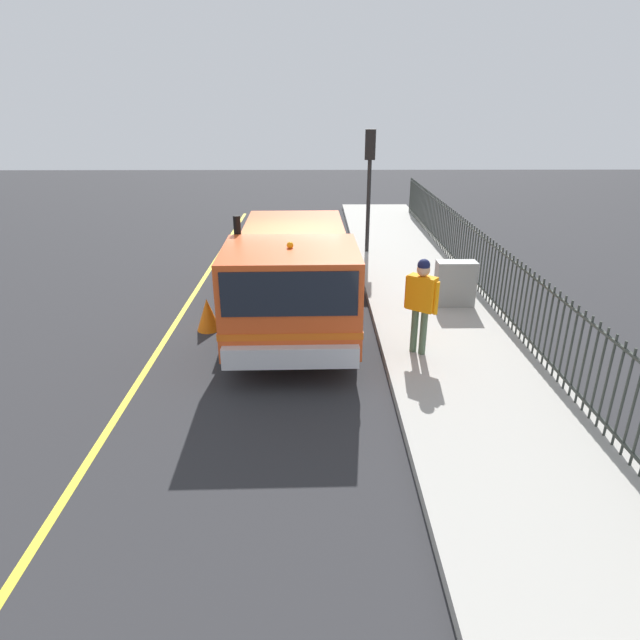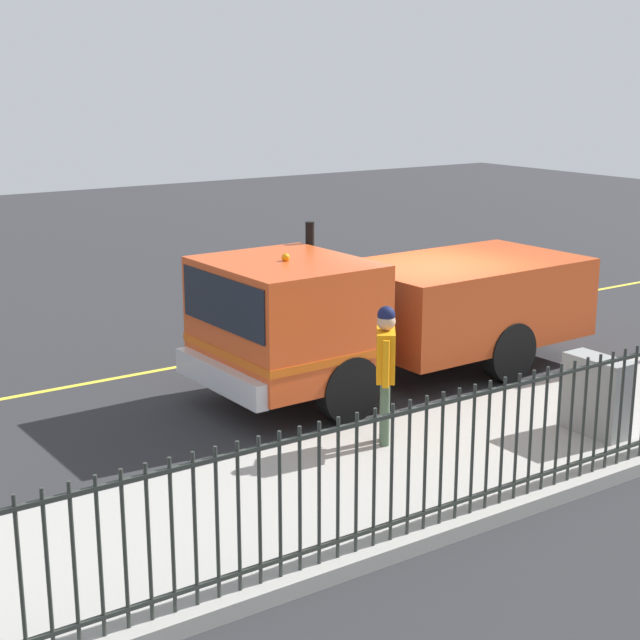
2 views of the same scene
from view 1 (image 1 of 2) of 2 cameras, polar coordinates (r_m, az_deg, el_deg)
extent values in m
plane|color=#2B2B2D|center=(12.51, -3.72, 1.52)|extent=(55.77, 55.77, 0.00)
cube|color=#A3A099|center=(12.76, 11.87, 1.90)|extent=(2.94, 25.35, 0.17)
cube|color=yellow|center=(12.86, -14.31, 1.45)|extent=(0.12, 22.82, 0.01)
cube|color=#D84C1E|center=(9.35, -3.15, 2.82)|extent=(2.40, 2.13, 1.68)
cube|color=black|center=(9.23, -3.20, 4.98)|extent=(2.22, 2.17, 0.74)
cube|color=#B8411A|center=(12.76, -2.81, 7.30)|extent=(2.44, 3.95, 1.30)
cube|color=silver|center=(8.59, -3.21, -4.04)|extent=(2.25, 0.25, 0.36)
cube|color=#DB5914|center=(9.48, -3.11, 0.72)|extent=(2.43, 2.15, 0.12)
cylinder|color=black|center=(9.98, 3.08, -1.06)|extent=(0.32, 0.97, 0.96)
cylinder|color=black|center=(10.03, -9.08, -1.20)|extent=(0.32, 0.97, 0.96)
cylinder|color=black|center=(12.97, 1.94, 4.57)|extent=(0.32, 0.97, 0.96)
cylinder|color=black|center=(13.01, -7.44, 4.45)|extent=(0.32, 0.97, 0.96)
sphere|color=orange|center=(9.09, -3.27, 8.12)|extent=(0.12, 0.12, 0.12)
cylinder|color=black|center=(10.46, -8.72, 5.70)|extent=(0.14, 0.14, 2.02)
cube|color=orange|center=(9.52, 10.98, 2.88)|extent=(0.54, 0.49, 0.63)
sphere|color=tan|center=(9.39, 11.17, 5.38)|extent=(0.23, 0.23, 0.23)
sphere|color=#14193F|center=(9.37, 11.21, 5.86)|extent=(0.22, 0.22, 0.22)
cylinder|color=#4C6047|center=(9.75, 11.14, -1.33)|extent=(0.13, 0.13, 0.85)
cylinder|color=#4C6047|center=(9.83, 10.20, -1.08)|extent=(0.13, 0.13, 0.85)
cylinder|color=orange|center=(9.42, 12.50, 2.34)|extent=(0.09, 0.09, 0.60)
cylinder|color=orange|center=(9.65, 9.47, 3.05)|extent=(0.09, 0.09, 0.60)
cylinder|color=#2D332D|center=(7.82, 30.84, -8.14)|extent=(0.04, 0.04, 1.45)
cylinder|color=#2D332D|center=(7.98, 30.08, -7.37)|extent=(0.04, 0.04, 1.45)
cylinder|color=#2D332D|center=(8.14, 29.35, -6.64)|extent=(0.04, 0.04, 1.45)
cylinder|color=#2D332D|center=(8.31, 28.65, -5.93)|extent=(0.04, 0.04, 1.45)
cylinder|color=#2D332D|center=(8.47, 27.99, -5.25)|extent=(0.04, 0.04, 1.45)
cylinder|color=#2D332D|center=(8.64, 27.35, -4.59)|extent=(0.04, 0.04, 1.45)
cylinder|color=#2D332D|center=(8.82, 26.73, -3.96)|extent=(0.04, 0.04, 1.45)
cylinder|color=#2D332D|center=(8.99, 26.14, -3.36)|extent=(0.04, 0.04, 1.45)
cylinder|color=#2D332D|center=(9.16, 25.57, -2.77)|extent=(0.04, 0.04, 1.45)
cylinder|color=#2D332D|center=(9.34, 25.03, -2.21)|extent=(0.04, 0.04, 1.45)
cylinder|color=#2D332D|center=(9.52, 24.51, -1.67)|extent=(0.04, 0.04, 1.45)
cylinder|color=#2D332D|center=(9.70, 24.00, -1.15)|extent=(0.04, 0.04, 1.45)
cylinder|color=#2D332D|center=(9.88, 23.52, -0.65)|extent=(0.04, 0.04, 1.45)
cylinder|color=#2D332D|center=(10.07, 23.05, -0.16)|extent=(0.04, 0.04, 1.45)
cylinder|color=#2D332D|center=(10.25, 22.60, 0.30)|extent=(0.04, 0.04, 1.45)
cylinder|color=#2D332D|center=(10.44, 22.16, 0.75)|extent=(0.04, 0.04, 1.45)
cylinder|color=#2D332D|center=(10.63, 21.74, 1.19)|extent=(0.04, 0.04, 1.45)
cylinder|color=#2D332D|center=(10.81, 21.34, 1.61)|extent=(0.04, 0.04, 1.45)
cylinder|color=#2D332D|center=(11.00, 20.94, 2.01)|extent=(0.04, 0.04, 1.45)
cylinder|color=#2D332D|center=(11.19, 20.57, 2.40)|extent=(0.04, 0.04, 1.45)
cylinder|color=#2D332D|center=(11.38, 20.20, 2.78)|extent=(0.04, 0.04, 1.45)
cylinder|color=#2D332D|center=(11.58, 19.85, 3.14)|extent=(0.04, 0.04, 1.45)
cylinder|color=#2D332D|center=(11.77, 19.50, 3.50)|extent=(0.04, 0.04, 1.45)
cylinder|color=#2D332D|center=(11.96, 19.17, 3.84)|extent=(0.04, 0.04, 1.45)
cylinder|color=#2D332D|center=(12.16, 18.85, 4.17)|extent=(0.04, 0.04, 1.45)
cylinder|color=#2D332D|center=(12.36, 18.54, 4.49)|extent=(0.04, 0.04, 1.45)
cylinder|color=#2D332D|center=(12.55, 18.24, 4.80)|extent=(0.04, 0.04, 1.45)
cylinder|color=#2D332D|center=(12.75, 17.94, 5.10)|extent=(0.04, 0.04, 1.45)
cylinder|color=#2D332D|center=(12.95, 17.66, 5.39)|extent=(0.04, 0.04, 1.45)
cylinder|color=#2D332D|center=(13.14, 17.38, 5.67)|extent=(0.04, 0.04, 1.45)
cylinder|color=#2D332D|center=(13.34, 17.11, 5.94)|extent=(0.04, 0.04, 1.45)
cylinder|color=#2D332D|center=(13.54, 16.85, 6.21)|extent=(0.04, 0.04, 1.45)
cylinder|color=#2D332D|center=(13.74, 16.60, 6.46)|extent=(0.04, 0.04, 1.45)
cylinder|color=#2D332D|center=(13.94, 16.35, 6.71)|extent=(0.04, 0.04, 1.45)
cylinder|color=#2D332D|center=(14.15, 16.12, 6.96)|extent=(0.04, 0.04, 1.45)
cylinder|color=#2D332D|center=(14.35, 15.88, 7.19)|extent=(0.04, 0.04, 1.45)
cylinder|color=#2D332D|center=(14.55, 15.66, 7.42)|extent=(0.04, 0.04, 1.45)
cylinder|color=#2D332D|center=(14.75, 15.43, 7.64)|extent=(0.04, 0.04, 1.45)
cylinder|color=#2D332D|center=(14.95, 15.22, 7.86)|extent=(0.04, 0.04, 1.45)
cylinder|color=#2D332D|center=(15.16, 15.01, 8.07)|extent=(0.04, 0.04, 1.45)
cylinder|color=#2D332D|center=(15.36, 14.81, 8.27)|extent=(0.04, 0.04, 1.45)
cylinder|color=#2D332D|center=(15.57, 14.61, 8.47)|extent=(0.04, 0.04, 1.45)
cylinder|color=#2D332D|center=(15.77, 14.41, 8.67)|extent=(0.04, 0.04, 1.45)
cylinder|color=#2D332D|center=(15.97, 14.22, 8.86)|extent=(0.04, 0.04, 1.45)
cylinder|color=#2D332D|center=(16.18, 14.04, 9.04)|extent=(0.04, 0.04, 1.45)
cylinder|color=#2D332D|center=(16.39, 13.86, 9.22)|extent=(0.04, 0.04, 1.45)
cylinder|color=#2D332D|center=(16.59, 13.68, 9.40)|extent=(0.04, 0.04, 1.45)
cylinder|color=#2D332D|center=(16.80, 13.51, 9.57)|extent=(0.04, 0.04, 1.45)
cylinder|color=#2D332D|center=(17.00, 13.34, 9.73)|extent=(0.04, 0.04, 1.45)
cylinder|color=#2D332D|center=(17.21, 13.18, 9.89)|extent=(0.04, 0.04, 1.45)
cylinder|color=#2D332D|center=(17.42, 13.02, 10.05)|extent=(0.04, 0.04, 1.45)
cylinder|color=#2D332D|center=(17.62, 12.86, 10.21)|extent=(0.04, 0.04, 1.45)
cylinder|color=#2D332D|center=(17.83, 12.71, 10.36)|extent=(0.04, 0.04, 1.45)
cylinder|color=#2D332D|center=(18.04, 12.56, 10.51)|extent=(0.04, 0.04, 1.45)
cylinder|color=#2D332D|center=(18.25, 12.41, 10.65)|extent=(0.04, 0.04, 1.45)
cylinder|color=#2D332D|center=(18.46, 12.27, 10.79)|extent=(0.04, 0.04, 1.45)
cylinder|color=#2D332D|center=(18.66, 12.13, 10.93)|extent=(0.04, 0.04, 1.45)
cylinder|color=#2D332D|center=(18.87, 11.99, 11.06)|extent=(0.04, 0.04, 1.45)
cylinder|color=#2D332D|center=(19.08, 11.86, 11.19)|extent=(0.04, 0.04, 1.45)
cylinder|color=#2D332D|center=(19.29, 11.73, 11.32)|extent=(0.04, 0.04, 1.45)
cylinder|color=#2D332D|center=(19.50, 11.60, 11.45)|extent=(0.04, 0.04, 1.45)
cylinder|color=#2D332D|center=(19.71, 11.47, 11.57)|extent=(0.04, 0.04, 1.45)
cylinder|color=#2D332D|center=(19.92, 11.35, 11.69)|extent=(0.04, 0.04, 1.45)
cylinder|color=#2D332D|center=(20.13, 11.23, 11.81)|extent=(0.04, 0.04, 1.45)
cylinder|color=#2D332D|center=(20.34, 11.11, 11.92)|extent=(0.04, 0.04, 1.45)
cylinder|color=#2D332D|center=(20.55, 10.99, 12.04)|extent=(0.04, 0.04, 1.45)
cylinder|color=#2D332D|center=(20.76, 10.88, 12.15)|extent=(0.04, 0.04, 1.45)
cylinder|color=#2D332D|center=(20.97, 10.77, 12.25)|extent=(0.04, 0.04, 1.45)
cylinder|color=#2D332D|center=(21.18, 10.66, 12.36)|extent=(0.04, 0.04, 1.45)
cylinder|color=#2D332D|center=(21.39, 10.55, 12.46)|extent=(0.04, 0.04, 1.45)
cylinder|color=#2D332D|center=(21.60, 10.44, 12.57)|extent=(0.04, 0.04, 1.45)
cylinder|color=#2D332D|center=(21.81, 10.34, 12.67)|extent=(0.04, 0.04, 1.45)
cylinder|color=#2D332D|center=(22.02, 10.24, 12.76)|extent=(0.04, 0.04, 1.45)
cylinder|color=#2D332D|center=(22.23, 10.14, 12.86)|extent=(0.04, 0.04, 1.45)
cylinder|color=#2D332D|center=(22.44, 10.04, 12.95)|extent=(0.04, 0.04, 1.45)
cylinder|color=#2D332D|center=(22.66, 9.94, 13.05)|extent=(0.04, 0.04, 1.45)
cylinder|color=#2D332D|center=(22.87, 9.85, 13.14)|extent=(0.04, 0.04, 1.45)
cylinder|color=#2D332D|center=(23.08, 9.76, 13.22)|extent=(0.04, 0.04, 1.45)
cube|color=#2D332D|center=(12.69, 18.12, 7.86)|extent=(0.04, 21.55, 0.04)
cube|color=#2D332D|center=(13.01, 17.52, 2.93)|extent=(0.04, 21.55, 0.04)
cylinder|color=black|center=(16.32, 5.31, 13.59)|extent=(0.12, 0.12, 3.61)
cube|color=black|center=(16.17, 5.49, 18.43)|extent=(0.33, 0.26, 0.85)
sphere|color=red|center=(16.16, 5.53, 19.33)|extent=(0.16, 0.16, 0.16)
sphere|color=yellow|center=(16.17, 5.49, 18.43)|extent=(0.16, 0.16, 0.16)
sphere|color=green|center=(16.19, 5.46, 17.53)|extent=(0.16, 0.16, 0.16)
cube|color=gray|center=(12.31, 14.45, 3.86)|extent=(0.89, 0.40, 1.03)
cone|color=orange|center=(11.30, -12.10, 0.59)|extent=(0.49, 0.49, 0.69)
camera|label=2|loc=(11.07, 82.28, 4.69)|focal=54.07mm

